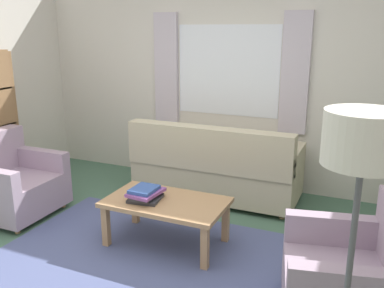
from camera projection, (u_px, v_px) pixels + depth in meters
name	position (u px, v px, depth m)	size (l,w,h in m)	color
ground_plane	(140.00, 264.00, 3.60)	(6.24, 6.24, 0.00)	#476B56
wall_back	(229.00, 82.00, 5.25)	(5.32, 0.12, 2.60)	silver
window_with_curtains	(227.00, 71.00, 5.14)	(1.98, 0.07, 1.40)	white
area_rug	(140.00, 263.00, 3.60)	(2.61, 2.03, 0.01)	#4C5684
couch	(215.00, 169.00, 4.90)	(1.90, 0.82, 0.92)	#BCB293
armchair_left	(11.00, 183.00, 4.50)	(0.83, 0.85, 0.88)	#998499
armchair_right	(356.00, 280.00, 2.76)	(0.98, 1.00, 0.88)	#998499
coffee_table	(166.00, 206.00, 3.83)	(1.10, 0.64, 0.44)	#A87F56
book_stack_on_table	(145.00, 194.00, 3.82)	(0.31, 0.35, 0.12)	#2D2D33
standing_lamp	(361.00, 168.00, 1.82)	(0.35, 0.35, 1.62)	#4C4C51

